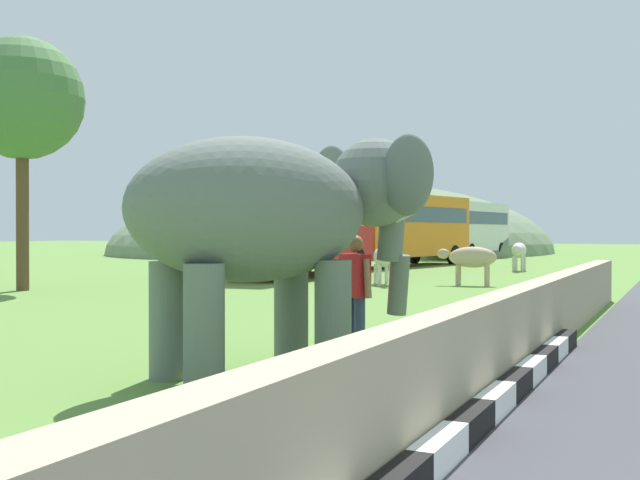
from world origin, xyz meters
TOP-DOWN VIEW (x-y plane):
  - barrier_parapet at (2.00, 3.81)m, footprint 28.00×0.36m
  - elephant at (3.82, 6.34)m, footprint 3.96×3.42m
  - person_handler at (5.29, 5.97)m, footprint 0.40×0.62m
  - bus_red at (22.17, 15.16)m, footprint 9.21×3.00m
  - bus_orange at (32.44, 14.70)m, footprint 9.97×4.16m
  - bus_white at (43.90, 14.49)m, footprint 8.32×3.47m
  - cow_near at (19.08, 10.77)m, footprint 1.85×1.29m
  - cow_mid at (19.89, 8.13)m, footprint 0.75×1.91m
  - cow_far at (29.67, 8.55)m, footprint 1.91×0.71m
  - tree_distant at (12.30, 19.32)m, footprint 3.54×3.54m
  - hill_east at (55.00, 28.19)m, footprint 42.55×34.04m

SIDE VIEW (x-z plane):
  - hill_east at x=55.00m, z-range -5.78..5.78m
  - barrier_parapet at x=2.00m, z-range 0.00..1.00m
  - cow_near at x=19.08m, z-range 0.26..1.48m
  - cow_mid at x=19.89m, z-range 0.26..1.48m
  - cow_far at x=29.67m, z-range 0.26..1.48m
  - person_handler at x=5.29m, z-range 0.10..1.75m
  - elephant at x=3.82m, z-range 0.45..3.37m
  - bus_white at x=43.90m, z-range 0.33..3.83m
  - bus_red at x=22.17m, z-range 0.33..3.83m
  - bus_orange at x=32.44m, z-range 0.33..3.83m
  - tree_distant at x=12.30m, z-range 1.85..9.17m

